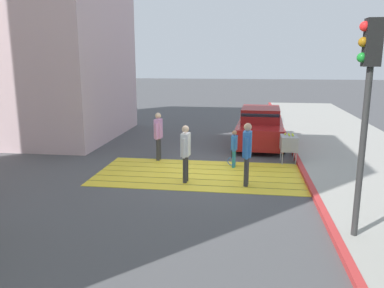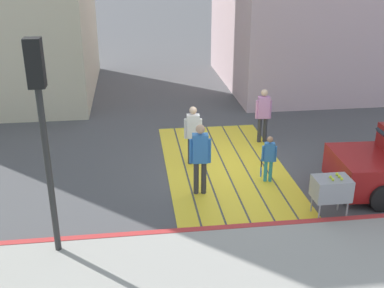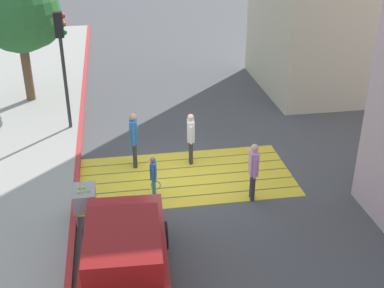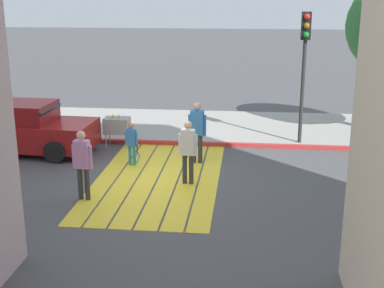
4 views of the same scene
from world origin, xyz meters
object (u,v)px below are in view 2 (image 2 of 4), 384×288
at_px(tennis_ball_cart, 331,188).
at_px(pedestrian_adult_side, 200,154).
at_px(pedestrian_adult_lead, 263,112).
at_px(pedestrian_adult_trailing, 193,131).
at_px(pedestrian_child_with_racket, 269,157).
at_px(traffic_light_corner, 41,107).

bearing_deg(tennis_ball_cart, pedestrian_adult_side, 62.20).
relative_size(pedestrian_adult_lead, pedestrian_adult_trailing, 1.01).
distance_m(tennis_ball_cart, pedestrian_child_with_racket, 2.06).
relative_size(pedestrian_adult_side, pedestrian_child_with_racket, 1.44).
bearing_deg(pedestrian_adult_lead, tennis_ball_cart, -176.15).
bearing_deg(pedestrian_child_with_racket, pedestrian_adult_lead, -12.40).
bearing_deg(pedestrian_adult_trailing, pedestrian_adult_lead, -60.28).
bearing_deg(pedestrian_adult_lead, traffic_light_corner, 133.22).
bearing_deg(tennis_ball_cart, pedestrian_adult_lead, 3.85).
relative_size(traffic_light_corner, pedestrian_child_with_racket, 3.38).
bearing_deg(pedestrian_adult_lead, pedestrian_child_with_racket, 167.60).
bearing_deg(pedestrian_adult_trailing, pedestrian_child_with_racket, -127.14).
height_order(traffic_light_corner, tennis_ball_cart, traffic_light_corner).
distance_m(pedestrian_adult_trailing, pedestrian_child_with_racket, 2.23).
bearing_deg(pedestrian_adult_side, traffic_light_corner, 124.06).
distance_m(traffic_light_corner, pedestrian_child_with_racket, 6.04).
bearing_deg(pedestrian_adult_side, pedestrian_adult_lead, -37.99).
xyz_separation_m(pedestrian_adult_lead, pedestrian_adult_trailing, (-1.34, 2.36, -0.01)).
xyz_separation_m(tennis_ball_cart, pedestrian_adult_lead, (4.54, 0.31, 0.30)).
relative_size(pedestrian_adult_lead, pedestrian_adult_side, 0.94).
xyz_separation_m(tennis_ball_cart, pedestrian_adult_side, (1.44, 2.73, 0.36)).
xyz_separation_m(traffic_light_corner, pedestrian_adult_lead, (5.22, -5.55, -2.04)).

